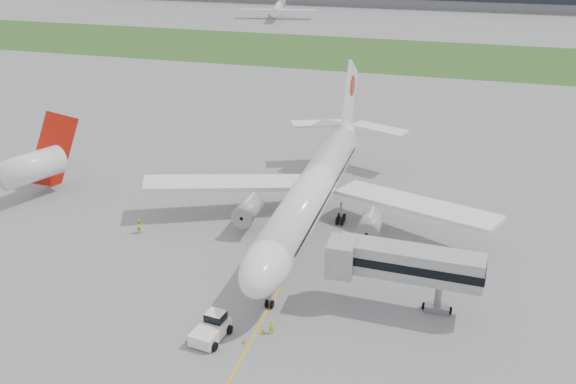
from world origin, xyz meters
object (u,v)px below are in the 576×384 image
(airliner, at_px, (315,188))
(jet_bridge, at_px, (400,263))
(ground_crew_near, at_px, (271,326))
(pushback_tug, at_px, (212,328))
(neighbor_aircraft, at_px, (35,165))

(airliner, distance_m, jet_bridge, 20.76)
(airliner, xyz_separation_m, ground_crew_near, (1.55, -24.17, -4.86))
(airliner, relative_size, ground_crew_near, 33.68)
(pushback_tug, distance_m, ground_crew_near, 5.91)
(airliner, height_order, neighbor_aircraft, airliner)
(jet_bridge, height_order, ground_crew_near, jet_bridge)
(pushback_tug, relative_size, ground_crew_near, 2.98)
(ground_crew_near, distance_m, neighbor_aircraft, 49.06)
(jet_bridge, distance_m, ground_crew_near, 14.73)
(pushback_tug, xyz_separation_m, ground_crew_near, (5.50, 2.14, -0.25))
(jet_bridge, relative_size, ground_crew_near, 10.03)
(jet_bridge, xyz_separation_m, neighbor_aircraft, (-54.61, 14.97, -0.56))
(pushback_tug, bearing_deg, airliner, 89.15)
(jet_bridge, bearing_deg, ground_crew_near, -142.50)
(airliner, distance_m, neighbor_aircraft, 41.63)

